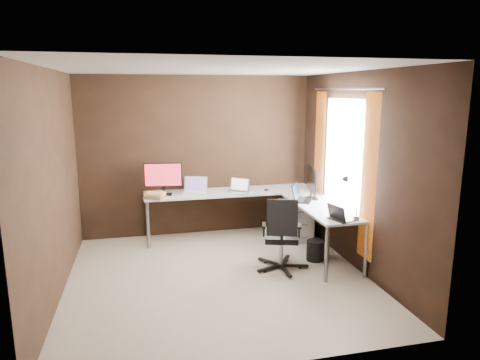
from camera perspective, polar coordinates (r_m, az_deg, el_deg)
name	(u,v)px	position (r m, az deg, el deg)	size (l,w,h in m)	color
room	(244,174)	(5.15, 0.56, 0.82)	(3.60, 3.60, 2.50)	tan
desk	(261,200)	(6.32, 2.88, -2.69)	(2.65, 2.25, 0.73)	white
drawer_pedestal	(296,220)	(6.71, 7.43, -5.29)	(0.42, 0.50, 0.60)	white
monitor_left	(163,177)	(6.46, -10.21, 0.39)	(0.56, 0.19, 0.48)	black
monitor_right	(312,181)	(6.21, 9.53, -0.16)	(0.17, 0.55, 0.46)	black
laptop_white	(195,189)	(6.57, -6.04, -1.25)	(0.42, 0.36, 0.24)	white
laptop_silver	(238,189)	(6.57, -0.24, -1.23)	(0.39, 0.37, 0.21)	silver
laptop_black_big	(300,197)	(6.13, 8.01, -2.24)	(0.41, 0.45, 0.24)	black
laptop_black_small	(339,217)	(5.30, 13.08, -4.78)	(0.28, 0.33, 0.19)	black
book_stack	(155,195)	(6.32, -11.27, -2.03)	(0.35, 0.33, 0.09)	#967751
mouse_left	(161,197)	(6.33, -10.49, -2.22)	(0.08, 0.05, 0.03)	black
mouse_corner	(267,190)	(6.68, 3.59, -1.32)	(0.08, 0.05, 0.03)	black
desk_lamp	(350,193)	(5.30, 14.48, -1.63)	(0.18, 0.21, 0.53)	slate
office_chair	(281,248)	(5.56, 5.51, -9.06)	(0.54, 0.56, 0.96)	black
wastebasket	(315,250)	(5.96, 9.99, -9.23)	(0.24, 0.24, 0.27)	black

